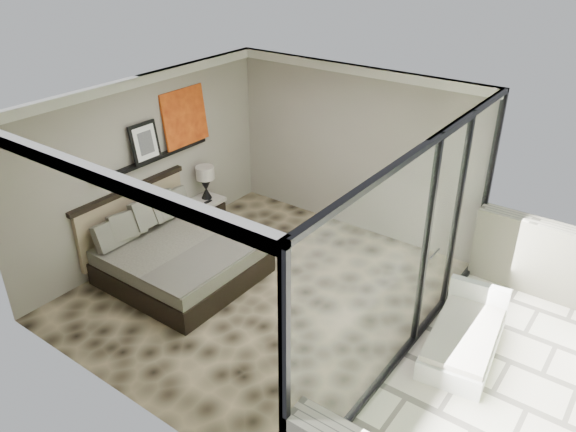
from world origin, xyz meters
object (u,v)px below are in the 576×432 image
Objects in this scene: table_lamp at (205,178)px; lounger at (464,338)px; bed at (177,255)px; nightstand at (208,213)px.

table_lamp is 4.91m from lounger.
lounger is at bearing 12.63° from bed.
bed is at bearing -174.60° from lounger.
bed is 1.70m from table_lamp.
nightstand is 0.65m from table_lamp.
lounger reaches higher than nightstand.
table_lamp reaches higher than nightstand.
table_lamp is at bearing 116.96° from bed.
lounger is at bearing -8.65° from nightstand.
bed reaches higher than table_lamp.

